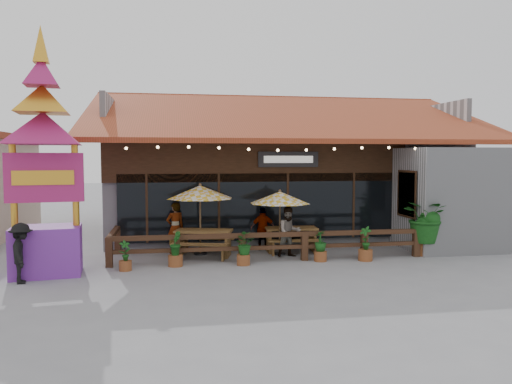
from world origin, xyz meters
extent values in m
plane|color=gray|center=(0.00, 0.00, 0.00)|extent=(100.00, 100.00, 0.00)
cube|color=#BCBDC2|center=(0.00, 7.00, 2.00)|extent=(14.00, 10.00, 4.00)
cube|color=#3A2112|center=(-1.50, 1.92, 3.20)|extent=(11.00, 0.16, 1.60)
cube|color=black|center=(-1.50, 1.90, 1.50)|extent=(10.00, 0.12, 2.40)
cube|color=#FFB072|center=(-1.50, 2.10, 1.50)|extent=(9.80, 0.05, 2.20)
cube|color=#BCBDC2|center=(5.25, 0.65, 1.80)|extent=(3.50, 2.70, 3.60)
cube|color=red|center=(3.44, 0.50, 2.00)|extent=(0.06, 1.20, 1.50)
cube|color=#3A2112|center=(3.43, 0.50, 2.00)|extent=(0.04, 1.34, 1.64)
cube|color=#A23C24|center=(0.00, 3.50, 4.90)|extent=(15.50, 7.05, 2.37)
cube|color=#A23C24|center=(0.00, 10.50, 4.90)|extent=(15.50, 7.05, 2.37)
cube|color=#A23C24|center=(0.00, 7.00, 6.02)|extent=(15.50, 0.30, 0.12)
cube|color=#BCBDC2|center=(-7.00, 7.00, 4.70)|extent=(0.20, 9.00, 1.80)
cube|color=#BCBDC2|center=(7.00, 7.00, 4.70)|extent=(0.20, 9.00, 1.80)
cube|color=black|center=(-0.50, 1.80, 3.20)|extent=(2.20, 0.10, 0.55)
cube|color=silver|center=(-0.50, 1.74, 3.20)|extent=(1.80, 0.02, 0.25)
cube|color=#3A2112|center=(-5.50, 1.86, 1.50)|extent=(0.08, 0.08, 2.40)
cube|color=#3A2112|center=(-3.00, 1.86, 1.50)|extent=(0.08, 0.08, 2.40)
cube|color=#3A2112|center=(-0.50, 1.86, 1.50)|extent=(0.08, 0.08, 2.40)
cube|color=#3A2112|center=(2.00, 1.86, 1.50)|extent=(0.08, 0.08, 2.40)
sphere|color=#FFCD8C|center=(-6.00, 0.08, 3.55)|extent=(0.09, 0.09, 0.09)
sphere|color=#FFCD8C|center=(-5.05, 0.08, 3.59)|extent=(0.09, 0.09, 0.09)
sphere|color=#FFCD8C|center=(-4.10, 0.08, 3.60)|extent=(0.09, 0.09, 0.09)
sphere|color=#FFCD8C|center=(-3.15, 0.08, 3.57)|extent=(0.09, 0.09, 0.09)
sphere|color=#FFCD8C|center=(-2.20, 0.08, 3.53)|extent=(0.09, 0.09, 0.09)
sphere|color=#FFCD8C|center=(-1.25, 0.08, 3.50)|extent=(0.09, 0.09, 0.09)
sphere|color=#FFCD8C|center=(-0.30, 0.08, 3.51)|extent=(0.09, 0.09, 0.09)
sphere|color=#FFCD8C|center=(0.65, 0.08, 3.55)|extent=(0.09, 0.09, 0.09)
sphere|color=#FFCD8C|center=(1.60, 0.08, 3.59)|extent=(0.09, 0.09, 0.09)
sphere|color=#FFCD8C|center=(2.55, 0.08, 3.60)|extent=(0.09, 0.09, 0.09)
sphere|color=#FFCD8C|center=(3.50, 0.08, 3.57)|extent=(0.09, 0.09, 0.09)
cube|color=#442A18|center=(-6.50, -0.50, 0.45)|extent=(0.20, 0.20, 0.90)
cube|color=#442A18|center=(-4.50, -0.50, 0.45)|extent=(0.20, 0.20, 0.90)
cube|color=#442A18|center=(-2.50, -0.50, 0.45)|extent=(0.20, 0.20, 0.90)
cube|color=#442A18|center=(-0.50, -0.50, 0.45)|extent=(0.20, 0.20, 0.90)
cube|color=#442A18|center=(1.50, -0.50, 0.45)|extent=(0.20, 0.20, 0.90)
cube|color=#442A18|center=(3.30, -0.50, 0.45)|extent=(0.20, 0.20, 0.90)
cube|color=#442A18|center=(-1.60, -0.50, 0.85)|extent=(9.80, 0.16, 0.14)
cube|color=#442A18|center=(-1.60, -0.50, 0.45)|extent=(9.80, 0.12, 0.12)
cube|color=#442A18|center=(-6.50, 0.75, 0.85)|extent=(0.16, 2.50, 0.14)
cube|color=#442A18|center=(-6.50, 1.90, 0.45)|extent=(0.20, 0.20, 0.90)
cylinder|color=brown|center=(-3.71, 1.03, 1.13)|extent=(0.06, 0.06, 2.26)
cone|color=yellow|center=(-3.71, 1.03, 2.11)|extent=(2.67, 2.67, 0.44)
sphere|color=brown|center=(-3.71, 1.03, 2.36)|extent=(0.10, 0.10, 0.10)
cylinder|color=black|center=(-3.71, 1.03, 0.03)|extent=(0.43, 0.43, 0.06)
cylinder|color=brown|center=(-1.07, 0.57, 1.03)|extent=(0.05, 0.05, 2.07)
cone|color=yellow|center=(-1.07, 0.57, 1.93)|extent=(2.64, 2.64, 0.40)
sphere|color=brown|center=(-1.07, 0.57, 2.16)|extent=(0.09, 0.09, 0.09)
cylinder|color=black|center=(-1.07, 0.57, 0.03)|extent=(0.40, 0.40, 0.05)
cube|color=brown|center=(-3.61, 0.67, 0.85)|extent=(2.00, 1.31, 0.07)
cube|color=brown|center=(-4.39, 0.88, 0.43)|extent=(0.30, 0.80, 0.85)
cube|color=brown|center=(-2.84, 0.46, 0.43)|extent=(0.30, 0.80, 0.85)
cube|color=brown|center=(-3.78, 0.06, 0.51)|extent=(1.86, 0.79, 0.06)
cube|color=brown|center=(-3.45, 1.28, 0.51)|extent=(1.86, 0.79, 0.06)
cube|color=brown|center=(-0.58, 0.99, 0.82)|extent=(1.82, 0.94, 0.07)
cube|color=brown|center=(-1.35, 1.04, 0.41)|extent=(0.13, 0.78, 0.82)
cube|color=brown|center=(0.19, 0.95, 0.41)|extent=(0.13, 0.78, 0.82)
cube|color=brown|center=(-0.62, 0.39, 0.49)|extent=(1.79, 0.42, 0.06)
cube|color=brown|center=(-0.54, 1.60, 0.49)|extent=(1.79, 0.42, 0.06)
cube|color=#722A9A|center=(-8.09, -1.19, 0.68)|extent=(1.97, 1.57, 1.36)
cube|color=#A51E60|center=(-8.09, -1.19, 2.72)|extent=(2.06, 0.53, 1.36)
cube|color=gold|center=(-8.09, -1.35, 2.72)|extent=(1.58, 0.23, 0.40)
cylinder|color=gold|center=(-8.88, -1.19, 2.49)|extent=(0.18, 0.18, 2.27)
cylinder|color=gold|center=(-7.29, -1.19, 2.49)|extent=(0.18, 0.18, 2.27)
pyramid|color=#A51E60|center=(-8.09, -1.19, 4.53)|extent=(3.03, 3.03, 0.91)
pyramid|color=gold|center=(-8.09, -1.19, 5.27)|extent=(2.15, 2.15, 0.79)
pyramid|color=#A51E60|center=(-8.09, -1.19, 6.00)|extent=(1.39, 1.39, 0.79)
pyramid|color=gold|center=(-8.09, -1.19, 6.85)|extent=(0.63, 0.63, 1.02)
cylinder|color=brown|center=(3.64, -0.32, 0.22)|extent=(0.59, 0.59, 0.43)
imported|color=#175217|center=(3.64, -0.32, 1.31)|extent=(1.88, 1.99, 1.76)
sphere|color=#175217|center=(3.79, -0.42, 0.98)|extent=(0.59, 0.59, 0.59)
sphere|color=#175217|center=(3.53, -0.18, 1.18)|extent=(0.51, 0.51, 0.51)
imported|color=#3A2112|center=(-4.54, 1.38, 0.87)|extent=(0.75, 0.63, 1.75)
imported|color=#3A2112|center=(-0.85, 0.13, 0.83)|extent=(0.87, 0.72, 1.65)
imported|color=#3A2112|center=(-1.48, 1.47, 0.76)|extent=(0.92, 0.44, 1.53)
imported|color=black|center=(-8.51, -2.07, 0.79)|extent=(0.79, 1.12, 1.58)
cylinder|color=brown|center=(-5.98, -1.04, 0.15)|extent=(0.36, 0.36, 0.29)
imported|color=#175217|center=(-5.98, -1.04, 0.59)|extent=(0.38, 0.34, 0.60)
cylinder|color=brown|center=(-4.55, -0.70, 0.17)|extent=(0.43, 0.43, 0.35)
imported|color=#175217|center=(-4.55, -0.70, 0.70)|extent=(0.35, 0.42, 0.71)
cylinder|color=brown|center=(-2.51, -0.86, 0.16)|extent=(0.41, 0.41, 0.32)
imported|color=#175217|center=(-2.51, -0.86, 0.66)|extent=(0.77, 0.79, 0.67)
cylinder|color=brown|center=(-0.03, -0.71, 0.16)|extent=(0.40, 0.40, 0.32)
imported|color=#175217|center=(-0.03, -0.71, 0.65)|extent=(0.52, 0.52, 0.66)
cylinder|color=brown|center=(1.40, -0.86, 0.18)|extent=(0.45, 0.45, 0.36)
imported|color=#175217|center=(1.40, -0.86, 0.73)|extent=(0.43, 0.47, 0.74)
camera|label=1|loc=(-4.60, -15.69, 3.28)|focal=35.00mm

